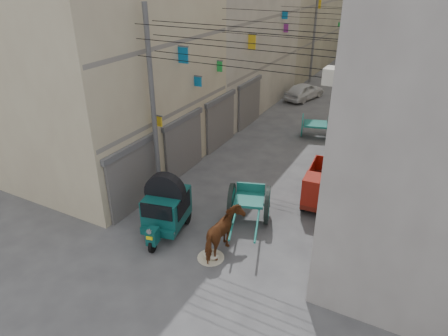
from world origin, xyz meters
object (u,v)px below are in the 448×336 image
Objects in this scene: tonga_cart at (249,203)px; horse at (224,234)px; second_cart at (315,125)px; distant_car_white at (304,91)px; feed_sack at (211,254)px; auto_rickshaw at (166,206)px; distant_car_green at (369,58)px; distant_car_grey at (374,85)px; mini_truck at (322,189)px.

horse is (0.09, -2.29, 0.02)m from tonga_cart.
second_cart reaches higher than distant_car_white.
horse is at bearing 59.15° from feed_sack.
auto_rickshaw is 34.22m from distant_car_green.
tonga_cart is 0.89× the size of distant_car_green.
auto_rickshaw is 0.73× the size of distant_car_white.
tonga_cart is 1.87× the size of horse.
auto_rickshaw is 18.89m from distant_car_white.
tonga_cart reaches higher than second_cart.
feed_sack is 23.80m from distant_car_grey.
tonga_cart reaches higher than distant_car_white.
auto_rickshaw is at bearing 164.06° from feed_sack.
second_cart reaches higher than feed_sack.
second_cart is (-2.45, 7.35, -0.06)m from mini_truck.
distant_car_green is (-3.30, 29.71, -0.21)m from mini_truck.
mini_truck is at bearing -88.19° from second_cart.
mini_truck is 0.82× the size of distant_car_white.
auto_rickshaw is 1.42× the size of horse.
auto_rickshaw reaches higher than distant_car_grey.
distant_car_green reaches higher than feed_sack.
distant_car_green is at bearing 91.16° from mini_truck.
feed_sack is at bearing 113.58° from distant_car_white.
feed_sack is 0.16× the size of distant_car_white.
auto_rickshaw is 6.50m from mini_truck.
distant_car_grey is at bearing -121.28° from distant_car_white.
distant_car_white is at bearing -129.98° from distant_car_grey.
auto_rickshaw is 0.76× the size of tonga_cart.
feed_sack is at bearing -112.99° from tonga_cart.
auto_rickshaw is 1.43× the size of second_cart.
mini_truck is 29.90m from distant_car_green.
second_cart is at bearing 66.50° from auto_rickshaw.
distant_car_white is at bearing 81.51° from tonga_cart.
feed_sack is 0.85m from horse.
feed_sack is at bearing -87.25° from distant_car_grey.
feed_sack is 34.86m from distant_car_green.
second_cart is at bearing 103.23° from mini_truck.
tonga_cart is 21.04m from distant_car_grey.
mini_truck is 15.37m from distant_car_white.
mini_truck is at bearing 64.73° from feed_sack.
distant_car_white is at bearing 98.64° from feed_sack.
horse is at bearing -106.90° from tonga_cart.
feed_sack is (0.03, -12.48, -0.60)m from second_cart.
distant_car_grey is (1.45, 23.75, 0.52)m from feed_sack.
distant_car_green is at bearing -82.80° from distant_car_white.
mini_truck is at bearing 115.91° from distant_car_green.
horse is 19.33m from distant_car_white.
feed_sack is (-0.19, -2.75, -0.64)m from tonga_cart.
tonga_cart is 3.27m from mini_truck.
mini_truck reaches higher than horse.
distant_car_green is at bearing 91.45° from feed_sack.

